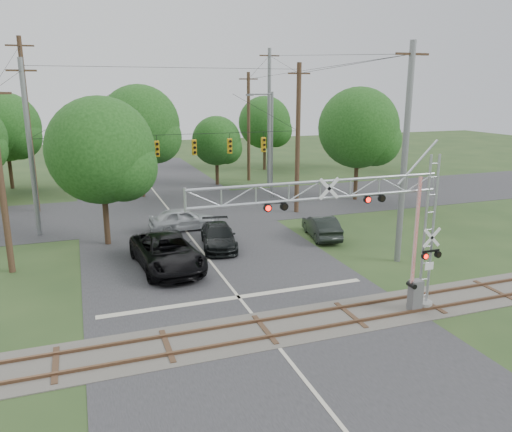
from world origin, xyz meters
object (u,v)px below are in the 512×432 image
object	(u,v)px
crossing_gantry	(366,221)
pickup_black	(167,252)
sedan_silver	(183,219)
streetlight	(270,140)
car_dark	(218,236)
traffic_signal_span	(188,145)

from	to	relation	value
crossing_gantry	pickup_black	size ratio (longest dim) A/B	1.69
sedan_silver	streetlight	bearing A→B (deg)	-51.95
pickup_black	car_dark	world-z (taller)	pickup_black
streetlight	sedan_silver	bearing A→B (deg)	-140.31
pickup_black	streetlight	distance (m)	19.84
car_dark	sedan_silver	distance (m)	4.82
pickup_black	streetlight	bearing A→B (deg)	46.90
streetlight	crossing_gantry	bearing A→B (deg)	-102.16
sedan_silver	car_dark	bearing A→B (deg)	-166.24
car_dark	traffic_signal_span	bearing A→B (deg)	102.30
pickup_black	sedan_silver	size ratio (longest dim) A/B	1.42
pickup_black	traffic_signal_span	bearing A→B (deg)	65.20
crossing_gantry	traffic_signal_span	xyz separation A→B (m)	(-3.36, 18.36, 1.37)
crossing_gantry	car_dark	bearing A→B (deg)	104.87
pickup_black	car_dark	xyz separation A→B (m)	(3.64, 2.64, -0.20)
car_dark	sedan_silver	xyz separation A→B (m)	(-1.28, 4.65, 0.08)
car_dark	sedan_silver	world-z (taller)	sedan_silver
car_dark	crossing_gantry	bearing A→B (deg)	-65.15
car_dark	streetlight	size ratio (longest dim) A/B	0.53
streetlight	traffic_signal_span	bearing A→B (deg)	-145.62
traffic_signal_span	sedan_silver	size ratio (longest dim) A/B	4.16
crossing_gantry	car_dark	xyz separation A→B (m)	(-3.09, 11.63, -3.62)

